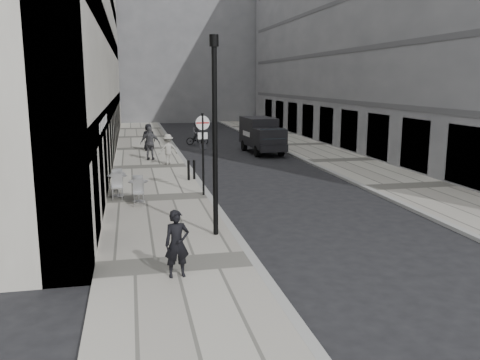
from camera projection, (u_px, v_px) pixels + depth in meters
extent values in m
plane|color=black|center=(283.00, 306.00, 10.68)|extent=(120.00, 120.00, 0.00)
cube|color=#A9A598|center=(151.00, 167.00, 27.53)|extent=(4.00, 60.00, 0.12)
cube|color=#A9A598|center=(341.00, 161.00, 29.79)|extent=(4.00, 60.00, 0.12)
cube|color=silver|center=(76.00, 9.00, 31.23)|extent=(4.00, 45.00, 18.00)
cube|color=gray|center=(376.00, 3.00, 35.16)|extent=(6.00, 45.00, 20.00)
cube|color=gray|center=(164.00, 29.00, 62.62)|extent=(24.00, 16.00, 22.00)
imported|color=black|center=(177.00, 244.00, 11.85)|extent=(0.62, 0.44, 1.61)
cylinder|color=black|center=(203.00, 155.00, 20.28)|extent=(0.08, 0.08, 3.29)
cylinder|color=white|center=(203.00, 123.00, 20.04)|extent=(0.57, 0.10, 0.56)
cube|color=#B21414|center=(203.00, 123.00, 20.02)|extent=(0.52, 0.08, 0.06)
cube|color=white|center=(203.00, 136.00, 20.16)|extent=(0.40, 0.07, 0.26)
cylinder|color=black|center=(215.00, 142.00, 14.76)|extent=(0.15, 0.15, 5.61)
cylinder|color=black|center=(214.00, 41.00, 14.22)|extent=(0.26, 0.26, 0.33)
cylinder|color=black|center=(194.00, 170.00, 23.83)|extent=(0.11, 0.11, 0.86)
cylinder|color=black|center=(189.00, 171.00, 23.59)|extent=(0.12, 0.12, 0.88)
cylinder|color=black|center=(257.00, 151.00, 31.60)|extent=(0.29, 0.73, 0.72)
cylinder|color=black|center=(281.00, 150.00, 32.00)|extent=(0.29, 0.73, 0.72)
cylinder|color=black|center=(244.00, 145.00, 34.50)|extent=(0.29, 0.73, 0.72)
cylinder|color=black|center=(266.00, 145.00, 34.90)|extent=(0.29, 0.73, 0.72)
cube|color=black|center=(258.00, 131.00, 33.82)|extent=(1.95, 3.32, 1.80)
cube|color=black|center=(270.00, 139.00, 31.57)|extent=(1.87, 1.70, 1.26)
cube|color=#1E2328|center=(273.00, 134.00, 30.86)|extent=(1.59, 0.39, 0.66)
imported|color=black|center=(197.00, 139.00, 37.60)|extent=(1.67, 0.72, 0.85)
imported|color=#4F4E53|center=(197.00, 132.00, 37.50)|extent=(0.83, 0.68, 1.61)
imported|color=#504F54|center=(150.00, 143.00, 29.62)|extent=(1.23, 0.73, 1.96)
imported|color=#AAA69C|center=(168.00, 149.00, 27.98)|extent=(1.18, 0.81, 1.67)
imported|color=black|center=(149.00, 137.00, 33.56)|extent=(0.93, 0.66, 1.78)
cylinder|color=#A3A3A5|center=(139.00, 201.00, 19.43)|extent=(0.46, 0.46, 0.03)
cylinder|color=#A3A3A5|center=(138.00, 191.00, 19.35)|extent=(0.06, 0.06, 0.78)
cylinder|color=#A3A3A5|center=(138.00, 182.00, 19.28)|extent=(0.73, 0.73, 0.03)
cylinder|color=#B6B5B8|center=(119.00, 188.00, 21.81)|extent=(0.39, 0.39, 0.03)
cylinder|color=#B6B5B8|center=(118.00, 181.00, 21.75)|extent=(0.05, 0.05, 0.66)
cylinder|color=#B6B5B8|center=(118.00, 173.00, 21.69)|extent=(0.62, 0.62, 0.03)
cylinder|color=silver|center=(118.00, 196.00, 20.38)|extent=(0.48, 0.48, 0.03)
cylinder|color=silver|center=(117.00, 186.00, 20.30)|extent=(0.07, 0.07, 0.81)
cylinder|color=silver|center=(117.00, 176.00, 20.23)|extent=(0.77, 0.77, 0.03)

